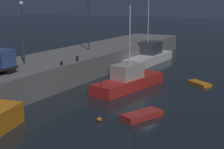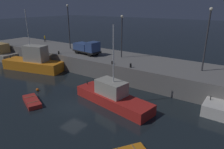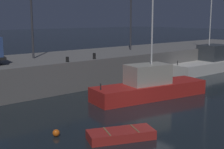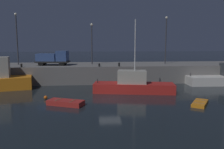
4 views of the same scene
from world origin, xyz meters
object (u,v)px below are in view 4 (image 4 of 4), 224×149
(bollard_central, at_px, (99,65))
(bollard_west, at_px, (119,65))
(dinghy_orange_near, at_px, (200,103))
(lamp_post_east, at_px, (92,40))
(utility_truck, at_px, (53,58))
(mooring_buoy_near, at_px, (46,97))
(dinghy_red_small, at_px, (66,103))
(lamp_post_central, at_px, (166,36))
(lamp_post_west, at_px, (17,35))
(fishing_boat_orange, at_px, (133,85))
(bollard_east, at_px, (21,66))

(bollard_central, bearing_deg, bollard_west, 1.56)
(dinghy_orange_near, bearing_deg, lamp_post_east, 123.27)
(lamp_post_east, relative_size, bollard_west, 12.07)
(utility_truck, height_order, bollard_central, utility_truck)
(dinghy_orange_near, bearing_deg, mooring_buoy_near, 167.04)
(bollard_west, bearing_deg, dinghy_red_small, -120.92)
(lamp_post_central, bearing_deg, bollard_west, -154.80)
(dinghy_red_small, height_order, utility_truck, utility_truck)
(dinghy_orange_near, xyz_separation_m, bollard_west, (-6.93, 12.67, 2.92))
(mooring_buoy_near, height_order, bollard_west, bollard_west)
(dinghy_orange_near, bearing_deg, dinghy_red_small, 175.44)
(dinghy_red_small, relative_size, lamp_post_central, 0.49)
(utility_truck, bearing_deg, dinghy_red_small, -76.16)
(lamp_post_west, bearing_deg, dinghy_red_small, -59.01)
(bollard_central, bearing_deg, dinghy_orange_near, -51.49)
(bollard_west, relative_size, bollard_central, 1.23)
(fishing_boat_orange, distance_m, bollard_west, 6.63)
(dinghy_red_small, distance_m, utility_truck, 15.17)
(fishing_boat_orange, distance_m, bollard_central, 7.69)
(mooring_buoy_near, distance_m, utility_truck, 12.23)
(lamp_post_central, distance_m, bollard_central, 13.29)
(dinghy_red_small, height_order, bollard_west, bollard_west)
(dinghy_orange_near, distance_m, bollard_east, 25.11)
(dinghy_orange_near, bearing_deg, bollard_central, 128.51)
(dinghy_red_small, bearing_deg, bollard_east, 124.22)
(dinghy_red_small, xyz_separation_m, mooring_buoy_near, (-2.57, 2.68, -0.05))
(utility_truck, height_order, bollard_east, utility_truck)
(fishing_boat_orange, xyz_separation_m, bollard_east, (-15.76, 6.01, 2.06))
(dinghy_orange_near, bearing_deg, lamp_post_central, 84.00)
(bollard_west, bearing_deg, lamp_post_west, 164.68)
(lamp_post_east, distance_m, bollard_west, 7.10)
(lamp_post_west, distance_m, bollard_central, 15.05)
(utility_truck, bearing_deg, bollard_central, -20.74)
(lamp_post_west, distance_m, lamp_post_central, 25.31)
(mooring_buoy_near, bearing_deg, bollard_east, 120.69)
(bollard_central, bearing_deg, lamp_post_central, 19.51)
(utility_truck, bearing_deg, mooring_buoy_near, -85.35)
(dinghy_red_small, relative_size, lamp_post_east, 0.58)
(lamp_post_east, xyz_separation_m, bollard_east, (-10.47, -4.48, -3.82))
(fishing_boat_orange, bearing_deg, lamp_post_west, 148.73)
(lamp_post_west, relative_size, utility_truck, 1.55)
(fishing_boat_orange, distance_m, dinghy_red_small, 9.68)
(dinghy_orange_near, height_order, lamp_post_west, lamp_post_west)
(lamp_post_central, relative_size, utility_truck, 1.49)
(dinghy_red_small, xyz_separation_m, lamp_post_east, (2.74, 15.85, 6.63))
(dinghy_orange_near, xyz_separation_m, mooring_buoy_near, (-16.43, 3.78, 0.05))
(lamp_post_central, bearing_deg, lamp_post_west, 178.96)
(dinghy_orange_near, relative_size, lamp_post_central, 0.39)
(dinghy_orange_near, distance_m, lamp_post_central, 18.40)
(mooring_buoy_near, relative_size, lamp_post_west, 0.05)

